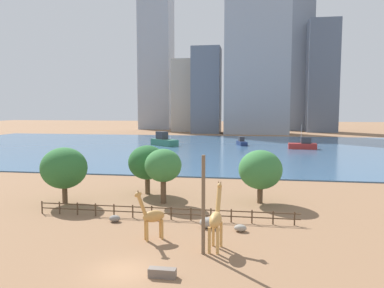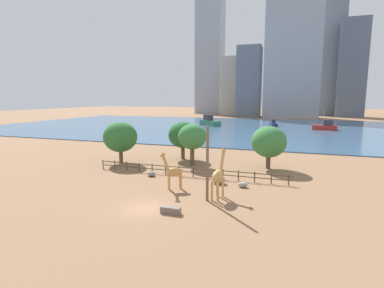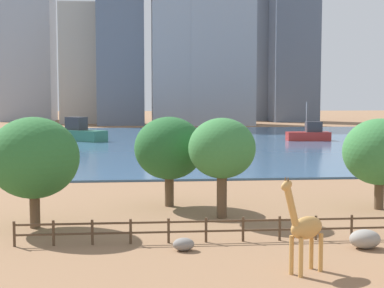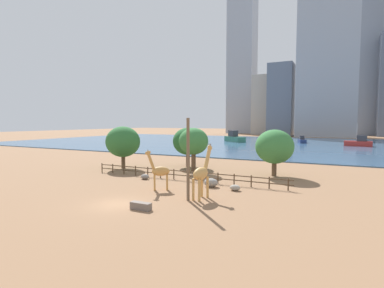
{
  "view_description": "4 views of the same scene",
  "coord_description": "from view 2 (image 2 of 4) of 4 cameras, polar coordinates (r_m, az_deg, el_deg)",
  "views": [
    {
      "loc": [
        8.39,
        -23.06,
        10.94
      ],
      "look_at": [
        -0.55,
        32.95,
        5.42
      ],
      "focal_mm": 35.0,
      "sensor_mm": 36.0,
      "label": 1
    },
    {
      "loc": [
        12.81,
        -23.59,
        10.13
      ],
      "look_at": [
        -1.16,
        16.98,
        3.46
      ],
      "focal_mm": 28.0,
      "sensor_mm": 36.0,
      "label": 2
    },
    {
      "loc": [
        -6.7,
        -18.0,
        7.64
      ],
      "look_at": [
        -3.61,
        15.53,
        4.87
      ],
      "focal_mm": 55.0,
      "sensor_mm": 36.0,
      "label": 3
    },
    {
      "loc": [
        17.23,
        -19.89,
        7.13
      ],
      "look_at": [
        -2.17,
        18.91,
        3.92
      ],
      "focal_mm": 28.0,
      "sensor_mm": 36.0,
      "label": 4
    }
  ],
  "objects": [
    {
      "name": "tree_left_large",
      "position": [
        44.02,
        14.44,
        0.39
      ],
      "size": [
        4.97,
        4.97,
        6.13
      ],
      "color": "brown",
      "rests_on": "ground"
    },
    {
      "name": "ground_plane",
      "position": [
        104.87,
        11.92,
        3.1
      ],
      "size": [
        400.0,
        400.0,
        0.0
      ],
      "primitive_type": "plane",
      "color": "#8C6647"
    },
    {
      "name": "skyline_block_central",
      "position": [
        176.85,
        7.56,
        10.81
      ],
      "size": [
        10.66,
        11.63,
        32.93
      ],
      "primitive_type": "cube",
      "color": "#ADA89E",
      "rests_on": "ground"
    },
    {
      "name": "skyline_block_wide",
      "position": [
        165.27,
        17.26,
        23.39
      ],
      "size": [
        16.92,
        12.44,
        105.44
      ],
      "primitive_type": "cube",
      "color": "#939EAD",
      "rests_on": "ground"
    },
    {
      "name": "giraffe_tall",
      "position": [
        30.44,
        5.04,
        -5.93
      ],
      "size": [
        1.09,
        3.36,
        5.09
      ],
      "rotation": [
        0.0,
        0.0,
        1.48
      ],
      "color": "tan",
      "rests_on": "ground"
    },
    {
      "name": "tree_left_small",
      "position": [
        47.7,
        -13.5,
        1.29
      ],
      "size": [
        5.22,
        5.22,
        6.44
      ],
      "color": "brown",
      "rests_on": "ground"
    },
    {
      "name": "feeding_trough",
      "position": [
        27.1,
        -4.1,
        -12.46
      ],
      "size": [
        1.8,
        0.6,
        0.6
      ],
      "primitive_type": "cube",
      "color": "#72665B",
      "rests_on": "ground"
    },
    {
      "name": "skyline_block_right",
      "position": [
        199.63,
        3.49,
        18.69
      ],
      "size": [
        16.0,
        14.24,
        88.69
      ],
      "primitive_type": "cube",
      "color": "#939EAD",
      "rests_on": "ground"
    },
    {
      "name": "boat_sailboat",
      "position": [
        108.26,
        3.38,
        4.27
      ],
      "size": [
        8.96,
        8.17,
        3.94
      ],
      "rotation": [
        0.0,
        0.0,
        5.6
      ],
      "color": "#337259",
      "rests_on": "harbor_water"
    },
    {
      "name": "tree_right_tall",
      "position": [
        44.42,
        0.03,
        1.34
      ],
      "size": [
        4.2,
        4.2,
        6.28
      ],
      "color": "brown",
      "rests_on": "ground"
    },
    {
      "name": "boulder_by_pole",
      "position": [
        35.94,
        5.12,
        -6.79
      ],
      "size": [
        1.56,
        1.27,
        0.95
      ],
      "primitive_type": "ellipsoid",
      "color": "gray",
      "rests_on": "ground"
    },
    {
      "name": "boulder_small",
      "position": [
        39.42,
        -7.74,
        -5.67
      ],
      "size": [
        1.07,
        0.85,
        0.64
      ],
      "primitive_type": "ellipsoid",
      "color": "gray",
      "rests_on": "ground"
    },
    {
      "name": "enclosure_fence",
      "position": [
        39.01,
        -0.94,
        -5.08
      ],
      "size": [
        26.12,
        0.14,
        1.3
      ],
      "color": "#4C3826",
      "rests_on": "ground"
    },
    {
      "name": "skyline_tower_needle",
      "position": [
        192.85,
        25.19,
        21.13
      ],
      "size": [
        14.63,
        8.22,
        107.65
      ],
      "primitive_type": "cube",
      "color": "slate",
      "rests_on": "ground"
    },
    {
      "name": "boat_ferry",
      "position": [
        109.07,
        15.2,
        3.74
      ],
      "size": [
        3.4,
        5.86,
        2.43
      ],
      "rotation": [
        0.0,
        0.0,
        4.99
      ],
      "color": "navy",
      "rests_on": "harbor_water"
    },
    {
      "name": "giraffe_companion",
      "position": [
        33.3,
        -3.56,
        -5.31
      ],
      "size": [
        2.45,
        1.88,
        4.32
      ],
      "rotation": [
        0.0,
        0.0,
        3.73
      ],
      "color": "#C18C47",
      "rests_on": "ground"
    },
    {
      "name": "harbor_water",
      "position": [
        101.89,
        11.71,
        3.0
      ],
      "size": [
        180.0,
        86.0,
        0.2
      ],
      "primitive_type": "cube",
      "color": "#3D6084",
      "rests_on": "ground"
    },
    {
      "name": "boat_tug",
      "position": [
        101.99,
        24.01,
        3.09
      ],
      "size": [
        7.23,
        2.83,
        6.43
      ],
      "rotation": [
        0.0,
        0.0,
        3.11
      ],
      "color": "#B22D28",
      "rests_on": "harbor_water"
    },
    {
      "name": "tree_center_broad",
      "position": [
        49.41,
        -1.75,
        1.73
      ],
      "size": [
        4.8,
        4.8,
        6.21
      ],
      "color": "brown",
      "rests_on": "ground"
    },
    {
      "name": "skyline_tower_short",
      "position": [
        179.0,
        28.15,
        12.52
      ],
      "size": [
        13.22,
        9.83,
        49.59
      ],
      "primitive_type": "cube",
      "color": "slate",
      "rests_on": "ground"
    },
    {
      "name": "skyline_block_left",
      "position": [
        164.35,
        20.78,
        21.88
      ],
      "size": [
        16.63,
        13.09,
        97.49
      ],
      "primitive_type": "cube",
      "color": "#939EAD",
      "rests_on": "ground"
    },
    {
      "name": "boulder_near_fence",
      "position": [
        34.9,
        9.63,
        -7.64
      ],
      "size": [
        1.1,
        0.83,
        0.62
      ],
      "primitive_type": "ellipsoid",
      "color": "gray",
      "rests_on": "ground"
    },
    {
      "name": "utility_pole",
      "position": [
        29.29,
        2.95,
        -3.78
      ],
      "size": [
        0.28,
        0.28,
        7.49
      ],
      "primitive_type": "cylinder",
      "color": "brown",
      "rests_on": "ground"
    },
    {
      "name": "skyline_tower_glass",
      "position": [
        164.02,
        10.83,
        11.52
      ],
      "size": [
        12.11,
        11.82,
        36.52
      ],
      "primitive_type": "cube",
      "color": "slate",
      "rests_on": "ground"
    }
  ]
}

